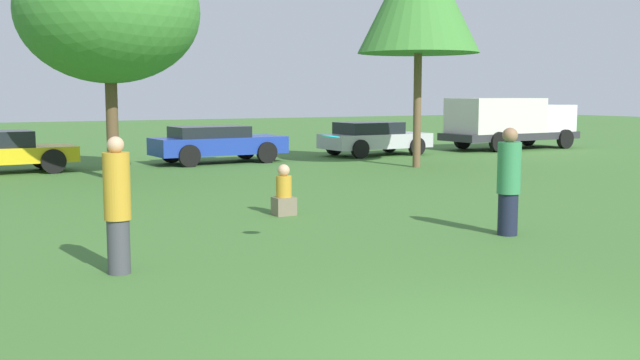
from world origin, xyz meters
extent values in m
plane|color=#3D6B2D|center=(0.00, 0.00, 0.00)|extent=(120.00, 120.00, 0.00)
cylinder|color=#3F3F47|center=(-2.25, 4.79, 0.35)|extent=(0.29, 0.29, 0.70)
cylinder|color=#BF8C26|center=(-2.25, 4.79, 1.13)|extent=(0.34, 0.34, 0.86)
sphere|color=tan|center=(-2.25, 4.79, 1.65)|extent=(0.21, 0.21, 0.21)
cylinder|color=#191E33|center=(3.94, 4.37, 0.34)|extent=(0.32, 0.32, 0.68)
cylinder|color=#337F4C|center=(3.94, 4.37, 1.10)|extent=(0.38, 0.38, 0.84)
sphere|color=#8C6647|center=(3.94, 4.37, 1.63)|extent=(0.25, 0.25, 0.25)
cylinder|color=#19B2D8|center=(0.63, 4.41, 1.70)|extent=(0.27, 0.27, 0.06)
cube|color=#726651|center=(1.62, 7.93, 0.17)|extent=(0.40, 0.33, 0.34)
cylinder|color=#BF8C26|center=(1.62, 7.93, 0.55)|extent=(0.30, 0.30, 0.41)
sphere|color=tan|center=(1.62, 7.93, 0.85)|extent=(0.23, 0.23, 0.23)
cylinder|color=brown|center=(0.23, 15.58, 1.56)|extent=(0.32, 0.32, 3.13)
ellipsoid|color=#3D7F33|center=(0.23, 15.58, 4.45)|extent=(4.80, 4.80, 3.77)
cylinder|color=brown|center=(9.36, 14.29, 1.77)|extent=(0.25, 0.25, 3.54)
cube|color=gold|center=(-2.24, 18.59, 0.53)|extent=(4.07, 1.81, 0.46)
cylinder|color=black|center=(-1.03, 19.47, 0.36)|extent=(0.72, 0.19, 0.71)
cylinder|color=black|center=(-0.97, 17.79, 0.36)|extent=(0.72, 0.19, 0.71)
cube|color=#1E389E|center=(4.43, 18.62, 0.58)|extent=(4.44, 1.82, 0.56)
cube|color=black|center=(4.10, 18.61, 1.05)|extent=(2.46, 1.56, 0.36)
cylinder|color=black|center=(5.76, 19.51, 0.35)|extent=(0.71, 0.21, 0.71)
cylinder|color=black|center=(5.82, 17.83, 0.35)|extent=(0.71, 0.21, 0.71)
cylinder|color=black|center=(3.04, 19.42, 0.35)|extent=(0.71, 0.21, 0.71)
cylinder|color=black|center=(3.10, 17.74, 0.35)|extent=(0.71, 0.21, 0.71)
cube|color=#B2B2B7|center=(10.69, 18.70, 0.55)|extent=(4.15, 1.89, 0.53)
cube|color=black|center=(10.38, 18.69, 1.03)|extent=(2.30, 1.62, 0.43)
cylinder|color=black|center=(11.93, 19.62, 0.34)|extent=(0.68, 0.21, 0.68)
cylinder|color=black|center=(11.99, 17.86, 0.34)|extent=(0.68, 0.21, 0.68)
cylinder|color=black|center=(9.39, 19.53, 0.34)|extent=(0.68, 0.21, 0.68)
cylinder|color=black|center=(9.45, 17.78, 0.34)|extent=(0.68, 0.21, 0.68)
cube|color=#2D2D33|center=(17.41, 18.73, 0.55)|extent=(6.17, 2.29, 0.30)
cube|color=silver|center=(19.31, 18.79, 1.27)|extent=(2.02, 2.05, 1.13)
cube|color=beige|center=(16.56, 18.70, 1.41)|extent=(3.85, 2.21, 1.41)
cylinder|color=black|center=(19.52, 19.84, 0.40)|extent=(0.81, 0.25, 0.81)
cylinder|color=black|center=(19.59, 17.76, 0.40)|extent=(0.81, 0.25, 0.81)
cylinder|color=black|center=(15.70, 19.72, 0.40)|extent=(0.81, 0.25, 0.81)
cylinder|color=black|center=(15.77, 17.63, 0.40)|extent=(0.81, 0.25, 0.81)
camera|label=1|loc=(-4.47, -4.59, 2.29)|focal=41.63mm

